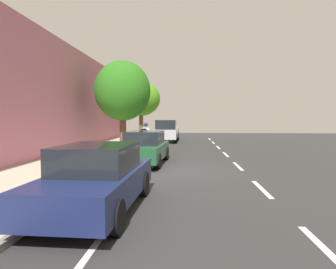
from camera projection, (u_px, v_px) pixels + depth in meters
ground at (164, 170)px, 11.97m from camera, size 61.36×61.36×0.00m
sidewalk at (64, 168)px, 12.24m from camera, size 4.10×38.35×0.13m
curb_edge at (114, 168)px, 12.10m from camera, size 0.16×38.35×0.13m
lane_stripe_centre at (238, 166)px, 13.03m from camera, size 0.14×35.80×0.01m
lane_stripe_bike_edge at (150, 170)px, 12.01m from camera, size 0.12×38.35×0.01m
building_facade at (8, 90)px, 12.22m from camera, size 0.50×38.35×6.61m
parked_pickup_silver_nearest at (167, 132)px, 26.54m from camera, size 2.09×5.33×1.95m
parked_sedan_green_second at (145, 148)px, 13.67m from camera, size 2.01×4.48×1.52m
parked_sedan_dark_blue_mid at (98, 178)px, 6.74m from camera, size 1.95×4.46×1.52m
bicycle_at_curb at (148, 146)px, 18.92m from camera, size 1.19×1.29×0.73m
cyclist_with_backpack at (146, 133)px, 19.32m from camera, size 0.55×0.53×1.82m
street_tree_near_cyclist at (141, 99)px, 27.58m from camera, size 3.57×3.57×5.41m
street_tree_mid_block at (123, 91)px, 19.76m from camera, size 3.74×3.74×5.82m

